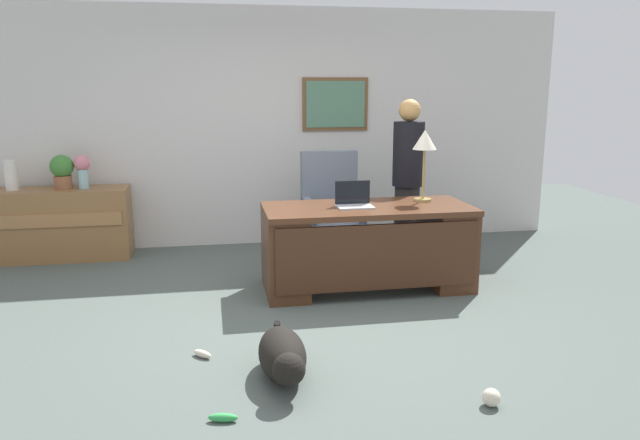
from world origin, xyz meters
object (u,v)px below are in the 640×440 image
Objects in this scene: desk at (368,244)px; dog_toy_bone at (202,354)px; desk_lamp at (425,144)px; potted_plant at (62,170)px; dog_toy_plush at (223,418)px; person_standing at (408,179)px; vase_with_flowers at (82,168)px; dog_lying at (283,356)px; armchair at (332,214)px; credenza at (60,224)px; dog_toy_ball at (491,398)px; laptop at (354,200)px; vase_empty at (11,175)px.

dog_toy_bone is at bearing -140.79° from desk.
desk_lamp is 1.85× the size of potted_plant.
dog_toy_plush is (-1.37, -2.07, -0.40)m from desk.
potted_plant is at bearing 151.78° from desk.
person_standing is 4.72× the size of potted_plant.
potted_plant is 3.26m from dog_toy_bone.
vase_with_flowers is at bearing 150.02° from desk.
dog_lying is at bearing 49.01° from dog_toy_plush.
desk_lamp is (0.71, -0.81, 0.79)m from armchair.
desk is 2.81× the size of desk_lamp.
credenza is at bearing 168.41° from armchair.
potted_plant is at bearing 129.58° from dog_toy_ball.
laptop is 0.48× the size of desk_lamp.
vase_empty is (-4.05, 0.76, 0.04)m from person_standing.
vase_with_flowers is at bearing 118.63° from dog_lying.
desk is at bearing -127.94° from person_standing.
dog_toy_bone is at bearing 149.83° from dog_toy_ball.
desk is at bearing -162.79° from desk_lamp.
laptop is 1.01× the size of vase_empty.
dog_toy_ball is (1.15, -0.56, -0.10)m from dog_lying.
dog_lying is 3.82m from potted_plant.
laptop is 2.01m from dog_toy_bone.
person_standing is at bearing 56.52° from dog_lying.
credenza is at bearing 118.37° from dog_toy_bone.
person_standing is 3.63m from potted_plant.
armchair is 3.23× the size of vase_with_flowers.
vase_empty is at bearing 133.86° from dog_toy_ball.
person_standing is 10.90× the size of dog_toy_bone.
dog_lying is 4.99× the size of dog_toy_bone.
dog_lying is (-0.84, -2.60, -0.35)m from armchair.
armchair is 3.21m from dog_toy_ball.
vase_with_flowers reaches higher than desk.
dog_toy_ball is (-0.40, -2.36, -1.25)m from desk_lamp.
dog_lying is 2.18× the size of vase_with_flowers.
dog_toy_ball is at bearing -98.64° from person_standing.
dog_lying is (-0.98, -1.62, -0.26)m from desk.
vase_with_flowers is at bearing 167.19° from person_standing.
person_standing reaches higher than dog_lying.
vase_empty is (-0.71, 0.00, -0.06)m from vase_with_flowers.
armchair reaches higher than potted_plant.
credenza is 3.28m from laptop.
dog_toy_bone is 0.93× the size of dog_toy_plush.
credenza is at bearing 158.67° from desk_lamp.
dog_toy_bone is 0.87m from dog_toy_plush.
desk is 11.17× the size of dog_toy_plush.
dog_toy_bone is at bearing -62.70° from potted_plant.
person_standing is 1.09m from laptop.
laptop is 3.01m from vase_with_flowers.
vase_with_flowers reaches higher than laptop.
dog_lying reaches higher than dog_toy_ball.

